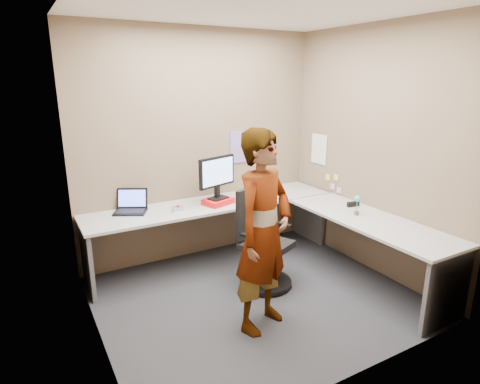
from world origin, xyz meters
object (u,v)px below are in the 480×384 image
desk (272,223)px  person (263,232)px  office_chair (261,247)px  monitor (217,174)px

desk → person: 1.06m
person → office_chair: bearing=35.6°
desk → monitor: (-0.40, 0.54, 0.49)m
desk → office_chair: bearing=-144.9°
desk → person: size_ratio=1.70×
office_chair → person: size_ratio=0.59×
desk → office_chair: 0.34m
person → monitor: bearing=57.6°
monitor → office_chair: (0.15, -0.72, -0.66)m
office_chair → person: bearing=-145.6°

